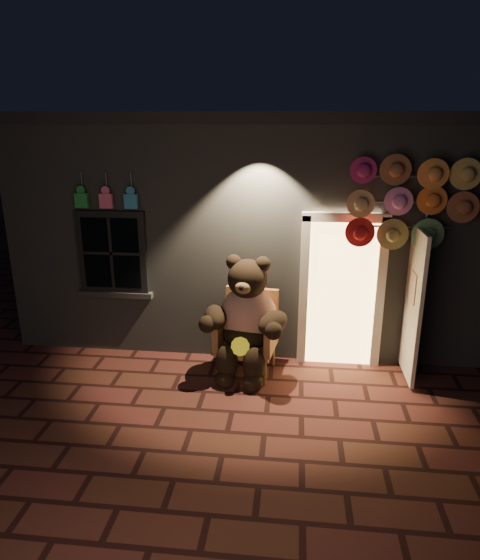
# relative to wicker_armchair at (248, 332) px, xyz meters

# --- Properties ---
(ground) EXTENTS (60.00, 60.00, 0.00)m
(ground) POSITION_rel_wicker_armchair_xyz_m (-0.09, -1.11, -0.57)
(ground) COLOR #552420
(ground) RESTS_ON ground
(shop_building) EXTENTS (7.30, 5.95, 3.51)m
(shop_building) POSITION_rel_wicker_armchair_xyz_m (-0.09, 2.88, 1.17)
(shop_building) COLOR slate
(shop_building) RESTS_ON ground
(wicker_armchair) EXTENTS (0.87, 0.80, 1.13)m
(wicker_armchair) POSITION_rel_wicker_armchair_xyz_m (0.00, 0.00, 0.00)
(wicker_armchair) COLOR #99653B
(wicker_armchair) RESTS_ON ground
(teddy_bear) EXTENTS (1.23, 1.03, 1.71)m
(teddy_bear) POSITION_rel_wicker_armchair_xyz_m (-0.01, -0.15, 0.25)
(teddy_bear) COLOR red
(teddy_bear) RESTS_ON ground
(hat_rack) EXTENTS (1.65, 0.22, 2.91)m
(hat_rack) POSITION_rel_wicker_armchair_xyz_m (2.00, 0.17, 1.79)
(hat_rack) COLOR #59595E
(hat_rack) RESTS_ON ground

